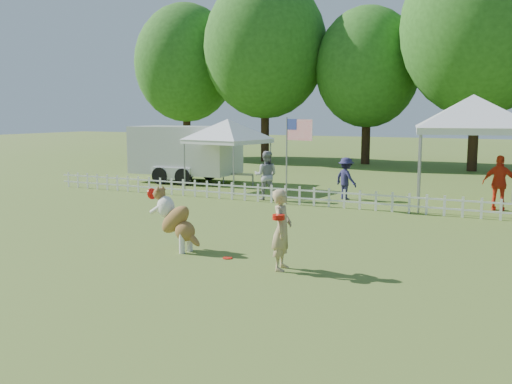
% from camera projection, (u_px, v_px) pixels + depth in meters
% --- Properties ---
extents(ground, '(120.00, 120.00, 0.00)m').
position_uv_depth(ground, '(205.00, 255.00, 11.90)').
color(ground, '#4B6B22').
rests_on(ground, ground).
extents(picket_fence, '(22.00, 0.08, 0.60)m').
position_uv_depth(picket_fence, '(321.00, 197.00, 18.06)').
color(picket_fence, white).
rests_on(picket_fence, ground).
extents(handler, '(0.46, 0.62, 1.54)m').
position_uv_depth(handler, '(282.00, 230.00, 10.72)').
color(handler, tan).
rests_on(handler, ground).
extents(dog, '(1.36, 0.67, 1.35)m').
position_uv_depth(dog, '(176.00, 220.00, 12.24)').
color(dog, brown).
rests_on(dog, ground).
extents(frisbee_on_turf, '(0.26, 0.26, 0.02)m').
position_uv_depth(frisbee_on_turf, '(228.00, 258.00, 11.65)').
color(frisbee_on_turf, red).
rests_on(frisbee_on_turf, ground).
extents(canopy_tent_left, '(2.93, 2.93, 2.66)m').
position_uv_depth(canopy_tent_left, '(228.00, 155.00, 21.99)').
color(canopy_tent_left, silver).
rests_on(canopy_tent_left, ground).
extents(canopy_tent_right, '(3.92, 3.92, 3.44)m').
position_uv_depth(canopy_tent_right, '(471.00, 153.00, 17.81)').
color(canopy_tent_right, silver).
rests_on(canopy_tent_right, ground).
extents(cargo_trailer, '(5.66, 2.73, 2.44)m').
position_uv_depth(cargo_trailer, '(185.00, 154.00, 24.40)').
color(cargo_trailer, silver).
rests_on(cargo_trailer, ground).
extents(flag_pole, '(1.07, 0.41, 2.82)m').
position_uv_depth(flag_pole, '(287.00, 161.00, 18.28)').
color(flag_pole, gray).
rests_on(flag_pole, ground).
extents(spectator_a, '(0.96, 0.85, 1.67)m').
position_uv_depth(spectator_a, '(266.00, 175.00, 19.43)').
color(spectator_a, gray).
rests_on(spectator_a, ground).
extents(spectator_b, '(1.07, 0.94, 1.44)m').
position_uv_depth(spectator_b, '(346.00, 178.00, 19.53)').
color(spectator_b, '#242249').
rests_on(spectator_b, ground).
extents(spectator_c, '(1.00, 0.44, 1.69)m').
position_uv_depth(spectator_c, '(500.00, 183.00, 17.24)').
color(spectator_c, red).
rests_on(spectator_c, ground).
extents(tree_far_left, '(6.60, 6.60, 11.00)m').
position_uv_depth(tree_far_left, '(186.00, 74.00, 37.29)').
color(tree_far_left, '#255518').
rests_on(tree_far_left, ground).
extents(tree_left, '(7.40, 7.40, 12.00)m').
position_uv_depth(tree_left, '(265.00, 61.00, 34.11)').
color(tree_left, '#255518').
rests_on(tree_left, ground).
extents(tree_center_left, '(6.00, 6.00, 9.80)m').
position_uv_depth(tree_center_left, '(367.00, 78.00, 32.47)').
color(tree_center_left, '#255518').
rests_on(tree_center_left, ground).
extents(tree_center_right, '(7.60, 7.60, 12.60)m').
position_uv_depth(tree_center_right, '(478.00, 45.00, 28.28)').
color(tree_center_right, '#255518').
rests_on(tree_center_right, ground).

